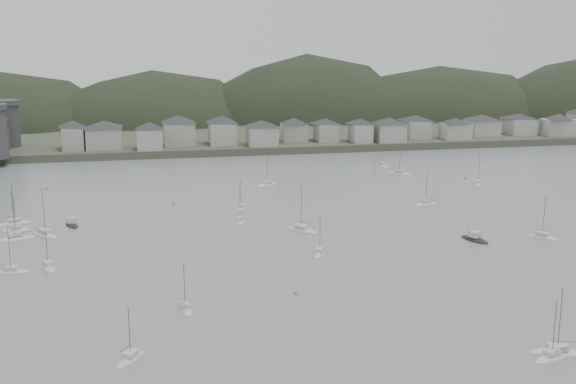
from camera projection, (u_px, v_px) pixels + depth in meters
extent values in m
plane|color=slate|center=(375.00, 319.00, 122.17)|extent=(900.00, 900.00, 0.00)
cube|color=#383D2D|center=(211.00, 118.00, 404.02)|extent=(900.00, 250.00, 3.00)
ellipsoid|color=black|center=(155.00, 145.00, 379.06)|extent=(132.08, 90.41, 79.74)
ellipsoid|color=black|center=(306.00, 145.00, 395.85)|extent=(133.88, 88.37, 101.41)
ellipsoid|color=black|center=(437.00, 138.00, 405.19)|extent=(165.81, 81.78, 82.55)
cylinder|color=#313133|center=(7.00, 126.00, 287.34)|extent=(10.00, 10.00, 17.00)
cube|color=#313133|center=(1.00, 137.00, 274.49)|extent=(3.50, 30.00, 12.00)
cube|color=#9B988E|center=(74.00, 139.00, 281.99)|extent=(8.34, 12.91, 8.59)
pyramid|color=#26262A|center=(73.00, 124.00, 280.73)|extent=(15.78, 15.78, 3.01)
cube|color=#9B988E|center=(104.00, 138.00, 283.68)|extent=(13.68, 13.35, 8.36)
pyramid|color=#26262A|center=(104.00, 124.00, 282.45)|extent=(20.07, 20.07, 2.93)
cube|color=#9D9993|center=(150.00, 139.00, 282.09)|extent=(9.78, 10.20, 8.08)
pyramid|color=#26262A|center=(149.00, 126.00, 280.90)|extent=(14.83, 14.83, 2.83)
cube|color=#9B988E|center=(179.00, 134.00, 293.53)|extent=(12.59, 13.33, 9.09)
pyramid|color=#26262A|center=(179.00, 119.00, 292.20)|extent=(19.24, 19.24, 3.18)
cube|color=#9D9993|center=(222.00, 134.00, 295.54)|extent=(10.74, 12.17, 8.87)
pyramid|color=#26262A|center=(222.00, 119.00, 294.24)|extent=(17.01, 17.01, 3.10)
cube|color=#9B988E|center=(262.00, 136.00, 292.43)|extent=(11.63, 12.09, 7.69)
pyramid|color=#26262A|center=(262.00, 123.00, 291.30)|extent=(17.61, 17.61, 2.69)
cube|color=#9B988E|center=(294.00, 133.00, 303.73)|extent=(10.37, 9.35, 7.44)
pyramid|color=#26262A|center=(294.00, 121.00, 302.64)|extent=(14.65, 14.65, 2.60)
cube|color=#9B988E|center=(326.00, 133.00, 304.06)|extent=(8.24, 12.20, 7.22)
pyramid|color=#26262A|center=(326.00, 121.00, 303.00)|extent=(15.17, 15.17, 2.53)
cube|color=#9D9993|center=(360.00, 133.00, 301.72)|extent=(8.06, 10.91, 7.46)
pyramid|color=#26262A|center=(361.00, 121.00, 300.63)|extent=(14.08, 14.08, 2.61)
cube|color=#9B988E|center=(389.00, 133.00, 302.67)|extent=(11.73, 11.78, 7.66)
pyramid|color=#26262A|center=(390.00, 121.00, 301.55)|extent=(17.46, 17.46, 2.68)
cube|color=#9D9993|center=(416.00, 129.00, 315.21)|extent=(10.19, 13.02, 7.33)
pyramid|color=#26262A|center=(416.00, 118.00, 314.13)|extent=(17.23, 17.23, 2.57)
cube|color=#9D9993|center=(455.00, 131.00, 309.70)|extent=(11.70, 9.81, 6.88)
pyramid|color=#26262A|center=(456.00, 121.00, 308.69)|extent=(15.97, 15.97, 2.41)
cube|color=#9D9993|center=(482.00, 128.00, 321.42)|extent=(12.83, 12.48, 7.00)
pyramid|color=#26262A|center=(482.00, 117.00, 320.40)|extent=(18.79, 18.79, 2.45)
cube|color=#9D9993|center=(518.00, 126.00, 325.49)|extent=(11.07, 13.50, 6.97)
pyramid|color=#26262A|center=(519.00, 116.00, 324.47)|extent=(18.25, 18.25, 2.44)
cube|color=#9D9993|center=(558.00, 127.00, 321.06)|extent=(13.75, 9.12, 7.34)
pyramid|color=#26262A|center=(559.00, 116.00, 319.98)|extent=(16.97, 16.97, 2.57)
ellipsoid|color=beige|center=(48.00, 268.00, 148.57)|extent=(5.08, 8.09, 1.54)
cube|color=beige|center=(48.00, 263.00, 148.33)|extent=(2.56, 3.13, 0.70)
cylinder|color=#3F3F42|center=(46.00, 245.00, 147.49)|extent=(0.12, 0.12, 9.65)
cylinder|color=#3F3F42|center=(44.00, 263.00, 146.88)|extent=(1.34, 3.28, 0.10)
ellipsoid|color=beige|center=(542.00, 238.00, 170.42)|extent=(7.28, 7.76, 1.61)
cube|color=beige|center=(543.00, 233.00, 170.18)|extent=(3.20, 3.29, 0.70)
cylinder|color=#3F3F42|center=(544.00, 217.00, 169.29)|extent=(0.12, 0.12, 10.09)
cylinder|color=#3F3F42|center=(544.00, 230.00, 171.29)|extent=(2.48, 2.79, 0.10)
ellipsoid|color=beige|center=(240.00, 222.00, 184.96)|extent=(4.01, 7.84, 1.50)
cube|color=beige|center=(240.00, 218.00, 184.73)|extent=(2.19, 2.93, 0.70)
cylinder|color=#3F3F42|center=(240.00, 204.00, 183.91)|extent=(0.12, 0.12, 9.37)
cylinder|color=#3F3F42|center=(242.00, 217.00, 183.41)|extent=(0.85, 3.31, 0.10)
ellipsoid|color=beige|center=(15.00, 224.00, 182.62)|extent=(9.24, 5.55, 1.76)
cube|color=beige|center=(14.00, 220.00, 182.37)|extent=(3.55, 2.84, 0.70)
cylinder|color=#3F3F42|center=(13.00, 203.00, 181.40)|extent=(0.12, 0.12, 11.01)
cylinder|color=#3F3F42|center=(8.00, 218.00, 182.45)|extent=(3.78, 1.39, 0.10)
ellipsoid|color=beige|center=(552.00, 358.00, 107.19)|extent=(7.56, 4.50, 1.44)
cube|color=beige|center=(552.00, 352.00, 106.97)|extent=(2.89, 2.31, 0.70)
cylinder|color=#3F3F42|center=(554.00, 329.00, 106.18)|extent=(0.12, 0.12, 9.00)
cylinder|color=#3F3F42|center=(562.00, 349.00, 106.69)|extent=(3.10, 1.14, 0.10)
ellipsoid|color=beige|center=(557.00, 354.00, 108.58)|extent=(9.01, 5.11, 1.72)
cube|color=beige|center=(558.00, 347.00, 108.33)|extent=(3.42, 2.68, 0.70)
cylinder|color=#3F3F42|center=(560.00, 320.00, 107.38)|extent=(0.12, 0.12, 10.73)
cylinder|color=#3F3F42|center=(565.00, 342.00, 108.92)|extent=(3.73, 1.21, 0.10)
ellipsoid|color=beige|center=(46.00, 236.00, 172.33)|extent=(8.35, 9.06, 1.87)
cube|color=beige|center=(45.00, 231.00, 172.07)|extent=(3.69, 3.83, 0.70)
cylinder|color=#3F3F42|center=(44.00, 212.00, 171.03)|extent=(0.12, 0.12, 11.70)
cylinder|color=#3F3F42|center=(40.00, 230.00, 170.51)|extent=(2.81, 3.27, 0.10)
ellipsoid|color=beige|center=(185.00, 310.00, 125.81)|extent=(3.28, 6.89, 1.32)
cube|color=beige|center=(185.00, 305.00, 125.60)|extent=(1.85, 2.54, 0.70)
cylinder|color=#3F3F42|center=(184.00, 287.00, 124.88)|extent=(0.12, 0.12, 8.27)
cylinder|color=#3F3F42|center=(184.00, 305.00, 124.32)|extent=(0.64, 2.95, 0.10)
ellipsoid|color=beige|center=(16.00, 231.00, 176.59)|extent=(7.20, 2.50, 1.43)
cube|color=beige|center=(16.00, 227.00, 176.37)|extent=(2.54, 1.65, 0.70)
cylinder|color=#3F3F42|center=(15.00, 213.00, 175.59)|extent=(0.12, 0.12, 8.92)
cylinder|color=#3F3F42|center=(10.00, 225.00, 176.03)|extent=(3.21, 0.20, 0.10)
ellipsoid|color=beige|center=(15.00, 240.00, 168.99)|extent=(9.81, 5.86, 1.87)
cube|color=beige|center=(15.00, 235.00, 168.72)|extent=(3.76, 3.01, 0.70)
cylinder|color=#3F3F42|center=(13.00, 215.00, 167.69)|extent=(0.12, 0.12, 11.69)
cylinder|color=#3F3F42|center=(21.00, 233.00, 168.39)|extent=(4.01, 1.46, 0.10)
ellipsoid|color=beige|center=(131.00, 360.00, 106.72)|extent=(5.47, 6.62, 1.32)
cube|color=beige|center=(130.00, 354.00, 106.51)|extent=(2.50, 2.72, 0.70)
cylinder|color=#3F3F42|center=(129.00, 333.00, 105.79)|extent=(0.12, 0.12, 8.24)
cylinder|color=#3F3F42|center=(126.00, 348.00, 107.19)|extent=(1.76, 2.50, 0.10)
ellipsoid|color=beige|center=(426.00, 205.00, 203.66)|extent=(8.03, 4.09, 1.54)
cube|color=beige|center=(426.00, 201.00, 203.43)|extent=(2.99, 2.24, 0.70)
cylinder|color=#3F3F42|center=(426.00, 188.00, 202.58)|extent=(0.12, 0.12, 9.59)
cylinder|color=#3F3F42|center=(431.00, 199.00, 203.28)|extent=(3.39, 0.86, 0.10)
ellipsoid|color=beige|center=(382.00, 166.00, 263.02)|extent=(4.23, 8.51, 1.63)
cube|color=beige|center=(382.00, 163.00, 262.78)|extent=(2.34, 3.16, 0.70)
cylinder|color=#3F3F42|center=(382.00, 152.00, 261.89)|extent=(0.12, 0.12, 10.18)
cylinder|color=#3F3F42|center=(383.00, 162.00, 261.23)|extent=(0.85, 3.61, 0.10)
ellipsoid|color=beige|center=(241.00, 209.00, 198.88)|extent=(4.37, 6.64, 1.27)
cube|color=beige|center=(241.00, 206.00, 198.68)|extent=(2.16, 2.59, 0.70)
cylinder|color=#3F3F42|center=(241.00, 194.00, 197.99)|extent=(0.12, 0.12, 7.94)
cylinder|color=#3F3F42|center=(239.00, 203.00, 199.48)|extent=(1.22, 2.67, 0.10)
ellipsoid|color=beige|center=(478.00, 184.00, 231.37)|extent=(6.07, 7.95, 1.55)
cube|color=beige|center=(478.00, 181.00, 231.14)|extent=(2.85, 3.21, 0.70)
cylinder|color=#3F3F42|center=(479.00, 169.00, 230.28)|extent=(0.12, 0.12, 9.70)
cylinder|color=#3F3F42|center=(475.00, 179.00, 232.03)|extent=(1.85, 3.06, 0.10)
ellipsoid|color=beige|center=(399.00, 174.00, 247.82)|extent=(9.09, 7.31, 1.80)
cube|color=beige|center=(400.00, 171.00, 247.56)|extent=(3.71, 3.37, 0.70)
cylinder|color=#3F3F42|center=(400.00, 158.00, 246.57)|extent=(0.12, 0.12, 11.22)
cylinder|color=#3F3F42|center=(397.00, 170.00, 246.33)|extent=(3.44, 2.29, 0.10)
ellipsoid|color=beige|center=(267.00, 185.00, 229.60)|extent=(8.84, 6.33, 1.71)
cube|color=beige|center=(267.00, 182.00, 229.35)|extent=(3.52, 3.04, 0.70)
cylinder|color=#3F3F42|center=(267.00, 169.00, 228.41)|extent=(0.12, 0.12, 10.67)
cylinder|color=#3F3F42|center=(263.00, 180.00, 229.64)|extent=(3.46, 1.84, 0.10)
ellipsoid|color=beige|center=(11.00, 273.00, 145.55)|extent=(7.83, 3.20, 1.52)
cube|color=beige|center=(11.00, 268.00, 145.32)|extent=(2.82, 1.94, 0.70)
cylinder|color=#3F3F42|center=(9.00, 250.00, 144.49)|extent=(0.12, 0.12, 9.52)
cylinder|color=#3F3F42|center=(4.00, 266.00, 144.80)|extent=(3.42, 0.45, 0.10)
ellipsoid|color=beige|center=(301.00, 231.00, 176.51)|extent=(8.27, 8.73, 1.82)
cube|color=beige|center=(301.00, 226.00, 176.25)|extent=(3.63, 3.71, 0.70)
cylinder|color=#3F3F42|center=(301.00, 208.00, 175.24)|extent=(0.12, 0.12, 11.40)
cylinder|color=#3F3F42|center=(305.00, 223.00, 177.51)|extent=(2.82, 3.12, 0.10)
ellipsoid|color=beige|center=(320.00, 254.00, 157.93)|extent=(5.50, 7.56, 1.46)
cube|color=beige|center=(320.00, 250.00, 157.71)|extent=(2.62, 3.02, 0.70)
cylinder|color=#3F3F42|center=(320.00, 234.00, 156.90)|extent=(0.12, 0.12, 9.15)
cylinder|color=#3F3F42|center=(324.00, 249.00, 156.59)|extent=(1.63, 2.96, 0.10)
ellipsoid|color=black|center=(475.00, 240.00, 168.46)|extent=(5.68, 8.56, 1.77)
cube|color=beige|center=(475.00, 234.00, 168.12)|extent=(2.99, 3.08, 1.40)
cylinder|color=#3F3F42|center=(475.00, 230.00, 167.93)|extent=(0.10, 0.10, 1.20)
ellipsoid|color=black|center=(72.00, 226.00, 181.40)|extent=(4.81, 7.54, 1.56)
cube|color=beige|center=(72.00, 220.00, 181.09)|extent=(2.59, 2.68, 1.40)
cylinder|color=#3F3F42|center=(71.00, 217.00, 180.89)|extent=(0.10, 0.10, 1.20)
sphere|color=#B4573C|center=(465.00, 178.00, 240.64)|extent=(0.70, 0.70, 0.70)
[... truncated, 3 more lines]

